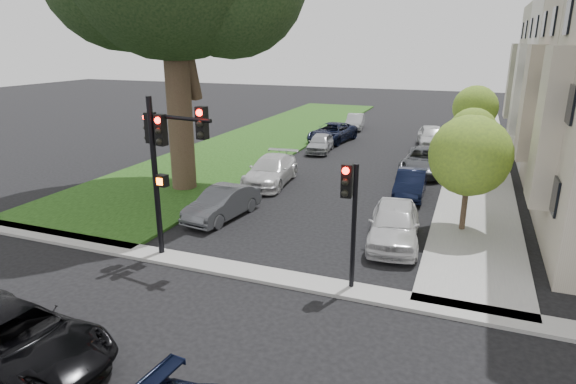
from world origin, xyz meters
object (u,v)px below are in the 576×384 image
(small_tree_a, at_px, (470,156))
(traffic_signal_main, at_px, (165,150))
(car_parked_2, at_px, (425,161))
(car_parked_5, at_px, (222,203))
(car_parked_9, at_px, (355,122))
(small_tree_c, at_px, (475,108))
(small_tree_b, at_px, (473,132))
(car_parked_6, at_px, (271,170))
(car_parked_0, at_px, (394,224))
(car_parked_1, at_px, (411,184))
(traffic_signal_secondary, at_px, (350,204))
(car_parked_8, at_px, (332,133))
(car_cross_near, at_px, (13,340))
(car_parked_3, at_px, (432,137))
(car_parked_7, at_px, (320,143))

(small_tree_a, distance_m, traffic_signal_main, 11.46)
(car_parked_2, height_order, car_parked_5, car_parked_2)
(small_tree_a, bearing_deg, car_parked_9, 113.79)
(small_tree_a, relative_size, small_tree_c, 1.04)
(small_tree_b, xyz_separation_m, car_parked_6, (-9.93, -5.15, -1.88))
(small_tree_a, relative_size, car_parked_0, 1.03)
(small_tree_c, xyz_separation_m, car_parked_1, (-2.60, -12.27, -2.38))
(traffic_signal_secondary, height_order, car_parked_5, traffic_signal_secondary)
(traffic_signal_secondary, height_order, car_parked_8, traffic_signal_secondary)
(small_tree_c, relative_size, car_parked_2, 0.87)
(small_tree_c, distance_m, car_parked_8, 10.30)
(small_tree_a, height_order, car_cross_near, small_tree_a)
(car_parked_9, bearing_deg, car_parked_3, -47.11)
(traffic_signal_secondary, bearing_deg, small_tree_b, 78.18)
(small_tree_c, bearing_deg, traffic_signal_secondary, -97.92)
(small_tree_b, height_order, car_parked_3, small_tree_b)
(small_tree_c, relative_size, car_parked_0, 0.99)
(car_parked_7, xyz_separation_m, car_parked_9, (0.06, 10.09, 0.01))
(small_tree_a, bearing_deg, traffic_signal_main, -146.67)
(small_tree_b, bearing_deg, car_parked_1, -119.02)
(car_parked_8, bearing_deg, small_tree_a, -49.06)
(car_parked_2, bearing_deg, small_tree_a, -72.90)
(traffic_signal_main, bearing_deg, car_parked_5, 93.28)
(small_tree_a, xyz_separation_m, car_parked_8, (-10.03, 15.81, -2.42))
(car_parked_3, xyz_separation_m, car_parked_8, (-7.31, -0.61, -0.07))
(car_cross_near, xyz_separation_m, car_parked_9, (-0.26, 34.94, -0.07))
(car_parked_1, bearing_deg, car_parked_8, 120.16)
(car_parked_7, height_order, car_parked_8, car_parked_8)
(car_parked_6, bearing_deg, car_parked_9, 84.24)
(car_parked_5, height_order, car_parked_6, car_parked_6)
(small_tree_c, xyz_separation_m, car_parked_8, (-10.03, -0.49, -2.31))
(small_tree_a, height_order, car_parked_9, small_tree_a)
(car_parked_1, distance_m, car_parked_2, 4.91)
(traffic_signal_secondary, height_order, car_parked_9, traffic_signal_secondary)
(car_parked_9, bearing_deg, car_parked_5, -98.05)
(car_parked_6, bearing_deg, car_parked_2, 30.38)
(traffic_signal_main, bearing_deg, car_parked_7, 90.84)
(small_tree_a, xyz_separation_m, car_parked_3, (-2.72, 16.42, -2.35))
(traffic_signal_main, height_order, car_parked_2, traffic_signal_main)
(traffic_signal_secondary, height_order, car_parked_2, traffic_signal_secondary)
(car_parked_5, bearing_deg, traffic_signal_secondary, -24.64)
(small_tree_b, relative_size, traffic_signal_secondary, 0.98)
(car_parked_0, relative_size, car_parked_9, 1.17)
(car_parked_8, bearing_deg, small_tree_b, -26.74)
(small_tree_a, relative_size, car_parked_1, 1.20)
(small_tree_b, xyz_separation_m, car_parked_2, (-2.43, 0.22, -1.90))
(car_parked_2, bearing_deg, car_parked_1, -90.05)
(car_parked_6, bearing_deg, traffic_signal_main, -93.08)
(small_tree_b, bearing_deg, car_parked_5, -132.11)
(small_tree_c, height_order, car_parked_2, small_tree_c)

